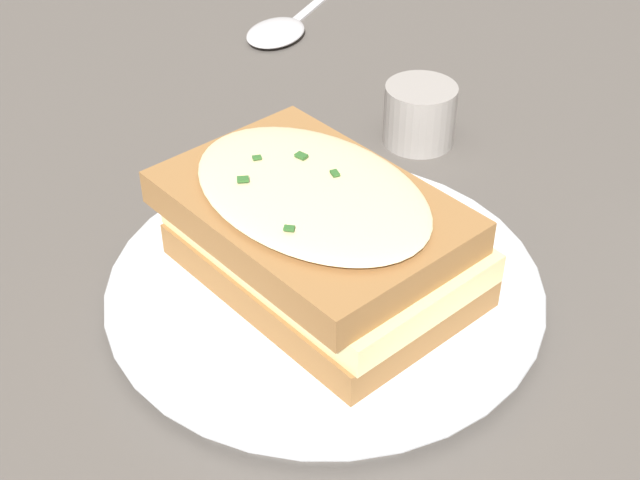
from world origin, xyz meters
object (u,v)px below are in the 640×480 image
(dinner_plate, at_px, (320,288))
(condiment_pot, at_px, (420,114))
(sandwich, at_px, (316,234))
(spoon, at_px, (281,28))

(dinner_plate, distance_m, condiment_pot, 0.17)
(dinner_plate, relative_size, condiment_pot, 4.83)
(sandwich, relative_size, spoon, 1.12)
(dinner_plate, xyz_separation_m, condiment_pot, (-0.11, 0.13, 0.01))
(dinner_plate, xyz_separation_m, spoon, (-0.31, 0.13, -0.00))
(dinner_plate, height_order, spoon, dinner_plate)
(spoon, bearing_deg, dinner_plate, 121.09)
(dinner_plate, height_order, sandwich, sandwich)
(dinner_plate, distance_m, sandwich, 0.04)
(dinner_plate, distance_m, spoon, 0.33)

